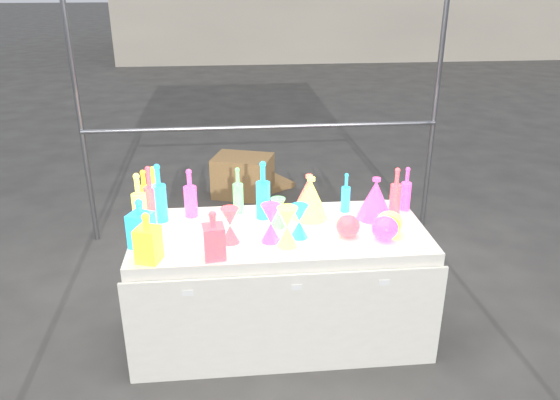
{
  "coord_description": "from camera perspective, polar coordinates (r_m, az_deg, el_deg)",
  "views": [
    {
      "loc": [
        -0.3,
        -3.01,
        2.23
      ],
      "look_at": [
        0.0,
        0.0,
        0.95
      ],
      "focal_mm": 35.0,
      "sensor_mm": 36.0,
      "label": 1
    }
  ],
  "objects": [
    {
      "name": "hourglass_1",
      "position": [
        3.18,
        -0.96,
        -2.44
      ],
      "size": [
        0.13,
        0.13,
        0.23
      ],
      "primitive_type": null,
      "rotation": [
        0.0,
        0.0,
        0.16
      ],
      "color": "#1D65A9",
      "rests_on": "display_table"
    },
    {
      "name": "decanter_2",
      "position": [
        3.21,
        -14.34,
        -2.34
      ],
      "size": [
        0.17,
        0.17,
        0.3
      ],
      "primitive_type": null,
      "rotation": [
        0.0,
        0.0,
        -0.43
      ],
      "color": "#1A8F22",
      "rests_on": "display_table"
    },
    {
      "name": "globe_1",
      "position": [
        3.36,
        11.35,
        -2.48
      ],
      "size": [
        0.17,
        0.17,
        0.13
      ],
      "primitive_type": null,
      "rotation": [
        0.0,
        0.0,
        -0.08
      ],
      "color": "#146B81",
      "rests_on": "display_table"
    },
    {
      "name": "cardboard_box_flat",
      "position": [
        6.03,
        -2.68,
        1.56
      ],
      "size": [
        0.89,
        0.82,
        0.06
      ],
      "primitive_type": "cube",
      "rotation": [
        0.0,
        0.0,
        0.55
      ],
      "color": "tan",
      "rests_on": "ground"
    },
    {
      "name": "lampshade_1",
      "position": [
        3.6,
        3.03,
        0.77
      ],
      "size": [
        0.28,
        0.28,
        0.25
      ],
      "primitive_type": null,
      "rotation": [
        0.0,
        0.0,
        -0.42
      ],
      "color": "yellow",
      "rests_on": "display_table"
    },
    {
      "name": "bottle_5",
      "position": [
        3.55,
        -4.42,
        1.01
      ],
      "size": [
        0.08,
        0.08,
        0.32
      ],
      "primitive_type": null,
      "rotation": [
        0.0,
        0.0,
        -0.1
      ],
      "color": "#AF239C",
      "rests_on": "display_table"
    },
    {
      "name": "bottle_10",
      "position": [
        3.68,
        13.05,
        1.16
      ],
      "size": [
        0.09,
        0.09,
        0.3
      ],
      "primitive_type": null,
      "rotation": [
        0.0,
        0.0,
        0.36
      ],
      "color": "#1D65A9",
      "rests_on": "display_table"
    },
    {
      "name": "bottle_8",
      "position": [
        3.6,
        6.89,
        0.79
      ],
      "size": [
        0.08,
        0.08,
        0.27
      ],
      "primitive_type": null,
      "rotation": [
        0.0,
        0.0,
        0.42
      ],
      "color": "#1A8F22",
      "rests_on": "display_table"
    },
    {
      "name": "globe_0",
      "position": [
        3.32,
        11.2,
        -2.81
      ],
      "size": [
        0.16,
        0.16,
        0.12
      ],
      "primitive_type": null,
      "rotation": [
        0.0,
        0.0,
        0.08
      ],
      "color": "red",
      "rests_on": "display_table"
    },
    {
      "name": "globe_3",
      "position": [
        3.29,
        10.88,
        -3.02
      ],
      "size": [
        0.2,
        0.2,
        0.13
      ],
      "primitive_type": null,
      "rotation": [
        0.0,
        0.0,
        -0.31
      ],
      "color": "#1D65A9",
      "rests_on": "display_table"
    },
    {
      "name": "decanter_1",
      "position": [
        3.01,
        -6.97,
        -3.62
      ],
      "size": [
        0.13,
        0.13,
        0.28
      ],
      "primitive_type": null,
      "rotation": [
        0.0,
        0.0,
        0.14
      ],
      "color": "orange",
      "rests_on": "display_table"
    },
    {
      "name": "hourglass_2",
      "position": [
        3.13,
        0.77,
        -2.84
      ],
      "size": [
        0.12,
        0.12,
        0.24
      ],
      "primitive_type": null,
      "rotation": [
        0.0,
        0.0,
        -0.02
      ],
      "color": "#146B81",
      "rests_on": "display_table"
    },
    {
      "name": "cardboard_box_closed",
      "position": [
        5.79,
        -3.89,
        2.52
      ],
      "size": [
        0.69,
        0.59,
        0.43
      ],
      "primitive_type": "cube",
      "rotation": [
        0.0,
        0.0,
        -0.31
      ],
      "color": "tan",
      "rests_on": "ground"
    },
    {
      "name": "bottle_4",
      "position": [
        3.41,
        -14.53,
        -0.18
      ],
      "size": [
        0.11,
        0.11,
        0.37
      ],
      "primitive_type": null,
      "rotation": [
        0.0,
        0.0,
        0.24
      ],
      "color": "#146B81",
      "rests_on": "display_table"
    },
    {
      "name": "bottle_6",
      "position": [
        3.55,
        -12.96,
        0.76
      ],
      "size": [
        0.11,
        0.11,
        0.35
      ],
      "primitive_type": null,
      "rotation": [
        0.0,
        0.0,
        -0.33
      ],
      "color": "red",
      "rests_on": "display_table"
    },
    {
      "name": "ground",
      "position": [
        3.76,
        0.0,
        -13.45
      ],
      "size": [
        80.0,
        80.0,
        0.0
      ],
      "primitive_type": "plane",
      "color": "#5D5B56",
      "rests_on": "ground"
    },
    {
      "name": "bottle_3",
      "position": [
        3.54,
        -9.37,
        0.74
      ],
      "size": [
        0.1,
        0.1,
        0.32
      ],
      "primitive_type": null,
      "rotation": [
        0.0,
        0.0,
        -0.24
      ],
      "color": "#1D65A9",
      "rests_on": "display_table"
    },
    {
      "name": "bottle_7",
      "position": [
        3.46,
        -1.78,
        1.06
      ],
      "size": [
        0.11,
        0.11,
        0.38
      ],
      "primitive_type": null,
      "rotation": [
        0.0,
        0.0,
        -0.27
      ],
      "color": "#1A8F22",
      "rests_on": "display_table"
    },
    {
      "name": "hourglass_5",
      "position": [
        3.24,
        2.04,
        -2.24
      ],
      "size": [
        0.11,
        0.11,
        0.21
      ],
      "primitive_type": null,
      "rotation": [
        0.0,
        0.0,
        0.05
      ],
      "color": "#1A8F22",
      "rests_on": "display_table"
    },
    {
      "name": "bottle_0",
      "position": [
        3.64,
        -13.96,
        0.83
      ],
      "size": [
        0.09,
        0.09,
        0.3
      ],
      "primitive_type": null,
      "rotation": [
        0.0,
        0.0,
        0.21
      ],
      "color": "red",
      "rests_on": "display_table"
    },
    {
      "name": "decanter_0",
      "position": [
        3.05,
        -13.67,
        -3.8
      ],
      "size": [
        0.15,
        0.15,
        0.29
      ],
      "primitive_type": null,
      "rotation": [
        0.0,
        0.0,
        -0.32
      ],
      "color": "red",
      "rests_on": "display_table"
    },
    {
      "name": "lampshade_2",
      "position": [
        3.53,
        9.93,
        0.21
      ],
      "size": [
        0.29,
        0.29,
        0.27
      ],
      "primitive_type": null,
      "rotation": [
        0.0,
        0.0,
        -0.32
      ],
      "color": "#1D65A9",
      "rests_on": "display_table"
    },
    {
      "name": "bottle_2",
      "position": [
        3.5,
        -13.4,
        0.56
      ],
      "size": [
        0.1,
        0.1,
        0.37
      ],
      "primitive_type": null,
      "rotation": [
        0.0,
        0.0,
        0.34
      ],
      "color": "orange",
      "rests_on": "display_table"
    },
    {
      "name": "bottle_9",
      "position": [
        3.6,
        12.01,
        0.91
      ],
      "size": [
        0.09,
        0.09,
        0.32
      ],
      "primitive_type": null,
      "rotation": [
        0.0,
        0.0,
        -0.27
      ],
      "color": "orange",
      "rests_on": "display_table"
    },
    {
      "name": "bottle_1",
      "position": [
        3.49,
        -12.53,
        0.73
      ],
      "size": [
        0.09,
        0.09,
        0.38
      ],
      "primitive_type": null,
      "rotation": [
        0.0,
        0.0,
        0.01
      ],
      "color": "#1A8F22",
      "rests_on": "display_table"
    },
    {
      "name": "hourglass_3",
      "position": [
        3.37,
        -0.22,
        -1.32
      ],
      "size": [
        0.1,
        0.1,
        0.19
      ],
      "primitive_type": null,
      "rotation": [
        0.0,
        0.0,
        0.08
      ],
      "color": "#AF239C",
      "rests_on": "display_table"
    },
    {
      "name": "hourglass_0",
      "position": [
        3.19,
        -5.24,
        -2.67
      ],
      "size": [
        0.12,
        0.12,
        0.22
      ],
      "primitive_type": null,
      "rotation": [
        0.0,
        0.0,
        0.1
      ],
      "color": "orange",
      "rests_on": "display_table"
    },
    {
      "name": "display_table",
      "position": [
        3.54,
        0.02,
        -8.67
      ],
      "size": [
        1.84,
        0.83,
        0.75
      ],
      "color": "white",
      "rests_on": "ground"
    },
    {
      "name": "lampshade_3",
      "position": [
        3.48,
        3.23,
        0.24
      ],
      "size": [
        0.29,
        0.29,
        0.28
      ],
      "primitive_type": null,
      "rotation": [
        0.0,
        0.0,
        -0.3
      ],
      "color": "#146B81",
      "rests_on": "display_table"
    },
    {
      "name": "globe_2",
      "position": [
        3.29,
        7.11,
        -2.83
      ],
      "size": [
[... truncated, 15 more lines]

